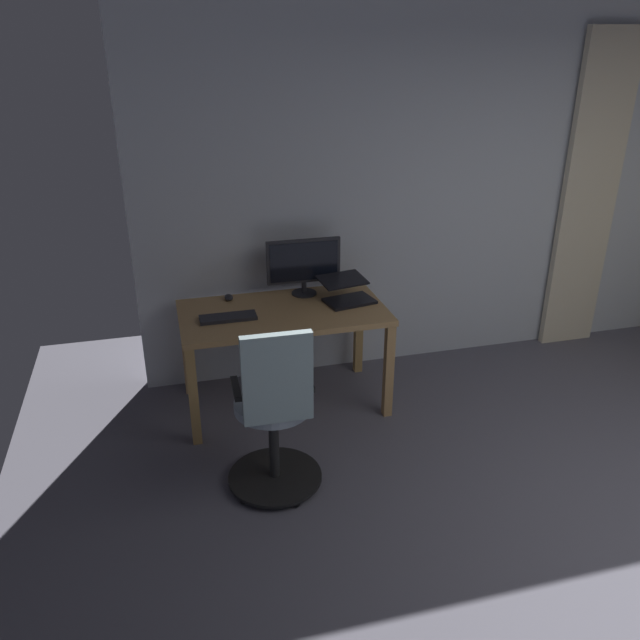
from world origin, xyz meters
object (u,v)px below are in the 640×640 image
(office_chair, at_px, (275,417))
(computer_mouse, at_px, (229,297))
(computer_monitor, at_px, (304,263))
(laptop, at_px, (347,293))
(desk, at_px, (283,322))
(computer_keyboard, at_px, (228,318))

(office_chair, xyz_separation_m, computer_mouse, (0.09, -1.21, 0.26))
(computer_monitor, height_order, laptop, computer_monitor)
(office_chair, relative_size, computer_mouse, 10.74)
(desk, bearing_deg, office_chair, 75.25)
(laptop, xyz_separation_m, computer_mouse, (0.81, -0.22, -0.04))
(laptop, bearing_deg, computer_monitor, -48.01)
(computer_monitor, distance_m, computer_keyboard, 0.70)
(computer_monitor, bearing_deg, office_chair, 69.04)
(computer_keyboard, height_order, laptop, laptop)
(office_chair, height_order, computer_monitor, computer_monitor)
(desk, height_order, computer_monitor, computer_monitor)
(desk, relative_size, computer_monitor, 2.63)
(laptop, bearing_deg, computer_mouse, -26.49)
(computer_keyboard, height_order, computer_mouse, computer_mouse)
(computer_keyboard, bearing_deg, computer_monitor, -152.04)
(office_chair, xyz_separation_m, computer_monitor, (-0.46, -1.19, 0.47))
(computer_monitor, bearing_deg, desk, 50.68)
(computer_keyboard, bearing_deg, laptop, -172.35)
(desk, xyz_separation_m, laptop, (-0.47, -0.06, 0.15))
(computer_mouse, bearing_deg, computer_monitor, 177.30)
(office_chair, distance_m, computer_mouse, 1.24)
(desk, relative_size, computer_mouse, 14.02)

